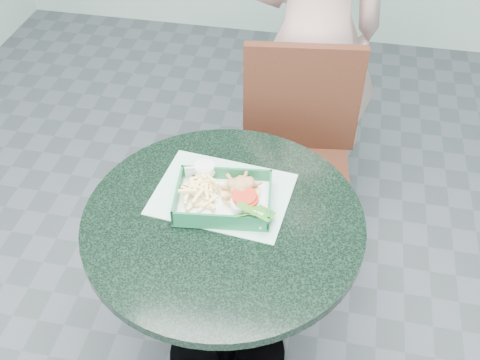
% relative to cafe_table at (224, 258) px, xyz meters
% --- Properties ---
extents(floor, '(4.00, 5.00, 0.02)m').
position_rel_cafe_table_xyz_m(floor, '(0.00, 0.00, -0.58)').
color(floor, '#303335').
rests_on(floor, ground).
extents(cafe_table, '(0.82, 0.82, 0.75)m').
position_rel_cafe_table_xyz_m(cafe_table, '(0.00, 0.00, 0.00)').
color(cafe_table, black).
rests_on(cafe_table, floor).
extents(dining_chair, '(0.45, 0.45, 0.93)m').
position_rel_cafe_table_xyz_m(dining_chair, '(0.15, 0.62, -0.05)').
color(dining_chair, '#33200C').
rests_on(dining_chair, floor).
extents(diner_person, '(0.81, 0.69, 1.88)m').
position_rel_cafe_table_xyz_m(diner_person, '(0.16, 0.94, 0.36)').
color(diner_person, '#D4A39B').
rests_on(diner_person, floor).
extents(placemat, '(0.43, 0.34, 0.00)m').
position_rel_cafe_table_xyz_m(placemat, '(-0.02, 0.09, 0.17)').
color(placemat, '#99CFBD').
rests_on(placemat, cafe_table).
extents(food_basket, '(0.27, 0.20, 0.06)m').
position_rel_cafe_table_xyz_m(food_basket, '(-0.01, 0.05, 0.19)').
color(food_basket, '#155C36').
rests_on(food_basket, placemat).
extents(crab_sandwich, '(0.11, 0.11, 0.07)m').
position_rel_cafe_table_xyz_m(crab_sandwich, '(0.04, 0.07, 0.22)').
color(crab_sandwich, '#DCBB64').
rests_on(crab_sandwich, food_basket).
extents(fries_pile, '(0.13, 0.14, 0.04)m').
position_rel_cafe_table_xyz_m(fries_pile, '(-0.08, 0.07, 0.21)').
color(fries_pile, '#FFDF87').
rests_on(fries_pile, food_basket).
extents(sauce_ramekin, '(0.06, 0.06, 0.03)m').
position_rel_cafe_table_xyz_m(sauce_ramekin, '(-0.08, 0.14, 0.22)').
color(sauce_ramekin, white).
rests_on(sauce_ramekin, food_basket).
extents(garnish_cup, '(0.13, 0.12, 0.05)m').
position_rel_cafe_table_xyz_m(garnish_cup, '(0.06, 0.02, 0.21)').
color(garnish_cup, white).
rests_on(garnish_cup, food_basket).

